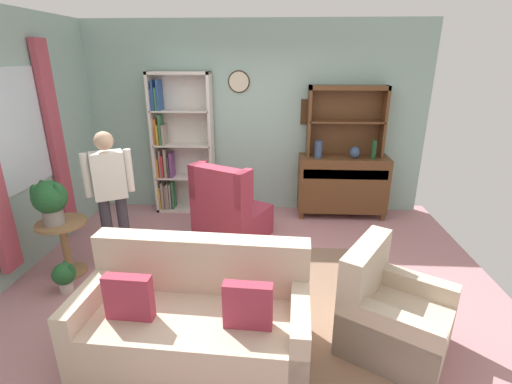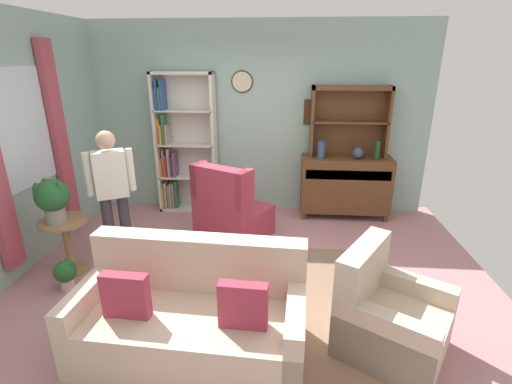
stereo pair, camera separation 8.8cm
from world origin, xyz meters
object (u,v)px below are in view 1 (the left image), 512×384
Objects in this scene: sideboard at (342,183)px; vase_round at (355,152)px; potted_plant_large at (50,199)px; coffee_table at (228,266)px; sideboard_hutch at (347,111)px; armchair_floral at (391,316)px; plant_stand at (65,242)px; bottle_wine at (374,150)px; couch_floral at (196,318)px; wingback_chair at (229,213)px; potted_plant_small at (65,275)px; person_reading at (111,190)px; bookshelf at (178,148)px; book_stack at (215,253)px; vase_tall at (318,149)px.

sideboard is 7.65× the size of vase_round.
coffee_table is (1.87, -0.28, -0.56)m from potted_plant_large.
sideboard_hutch is 3.14m from armchair_floral.
sideboard_hutch is (0.00, 0.11, 1.05)m from sideboard.
sideboard reaches higher than plant_stand.
armchair_floral is at bearing -90.52° from sideboard.
bottle_wine reaches higher than couch_floral.
bottle_wine is (0.39, -0.09, 0.54)m from sideboard.
sideboard_hutch is at bearing 153.04° from bottle_wine.
wingback_chair reaches higher than sideboard.
potted_plant_small is (0.15, -0.34, -0.20)m from plant_stand.
potted_plant_large is (-0.03, -0.06, 0.52)m from plant_stand.
sideboard is at bearing 29.12° from person_reading.
sideboard is at bearing 29.07° from plant_stand.
couch_floral is 1.89m from person_reading.
plant_stand is at bearing -112.96° from bookshelf.
potted_plant_large is at bearing -113.21° from bookshelf.
vase_round is at bearing 86.71° from armchair_floral.
coffee_table is (1.02, -2.25, -0.65)m from bookshelf.
vase_round is at bearing 53.01° from coffee_table.
couch_floral is 2.94× the size of plant_stand.
coffee_table reaches higher than potted_plant_small.
sideboard_hutch is 0.60× the size of couch_floral.
potted_plant_large is (-3.30, 0.88, 0.62)m from armchair_floral.
sideboard_hutch is 3.34m from person_reading.
armchair_floral is at bearing -98.81° from bottle_wine.
potted_plant_large is (-0.84, -1.97, -0.10)m from bookshelf.
wingback_chair reaches higher than armchair_floral.
sideboard_hutch reaches higher than person_reading.
person_reading reaches higher than vase_round.
sideboard_hutch is 3.99m from plant_stand.
book_stack is at bearing 87.52° from couch_floral.
vase_round is 0.54× the size of potted_plant_small.
potted_plant_large is at bearing -151.18° from wingback_chair.
coffee_table is (-1.84, -2.08, -0.70)m from bottle_wine.
sideboard_hutch is 2.23m from wingback_chair.
vase_round is (2.61, -0.15, 0.00)m from bookshelf.
vase_tall is at bearing -154.11° from sideboard_hutch.
person_reading is (-2.82, -1.57, 0.40)m from sideboard.
couch_floral reaches higher than armchair_floral.
bottle_wine is (0.26, -0.02, 0.05)m from vase_round.
coffee_table is (-1.58, -2.10, -0.65)m from vase_round.
vase_round is 3.97m from potted_plant_small.
person_reading is (-2.79, 1.20, 0.62)m from armchair_floral.
couch_floral is (-1.62, -2.91, -0.20)m from sideboard.
armchair_floral is (2.45, -2.85, -0.71)m from bookshelf.
vase_tall reaches higher than sideboard.
book_stack reaches higher than coffee_table.
coffee_table is at bearing -116.97° from vase_tall.
wingback_chair is at bearing -144.66° from vase_tall.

